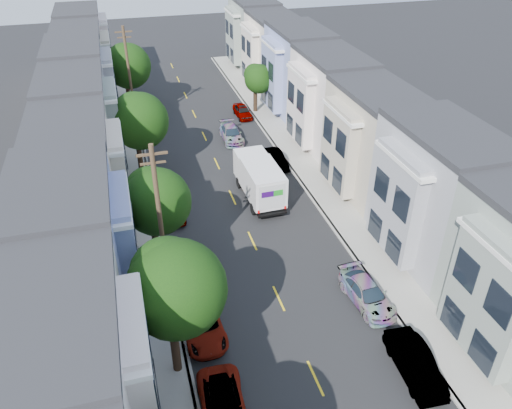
{
  "coord_description": "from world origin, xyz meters",
  "views": [
    {
      "loc": [
        -7.35,
        -21.04,
        20.94
      ],
      "look_at": [
        0.6,
        7.2,
        2.2
      ],
      "focal_mm": 35.0,
      "sensor_mm": 36.0,
      "label": 1
    }
  ],
  "objects_px": {
    "utility_pole_near": "(161,227)",
    "parked_right_d": "(242,111)",
    "parked_right_a": "(415,364)",
    "tree_d": "(139,121)",
    "parked_right_b": "(367,294)",
    "tree_c": "(155,202)",
    "fedex_truck": "(259,178)",
    "tree_e": "(127,66)",
    "lead_sedan": "(231,134)",
    "parked_left_c": "(202,324)",
    "parked_left_d": "(172,208)",
    "parked_left_b": "(224,407)",
    "utility_pole_far": "(130,79)",
    "tree_b": "(175,290)",
    "tree_far_r": "(258,79)",
    "parked_right_c": "(275,159)"
  },
  "relations": [
    {
      "from": "parked_left_b",
      "to": "parked_right_b",
      "type": "xyz_separation_m",
      "value": [
        9.8,
        5.11,
        0.03
      ]
    },
    {
      "from": "tree_far_r",
      "to": "tree_b",
      "type": "bearing_deg",
      "value": -112.17
    },
    {
      "from": "tree_d",
      "to": "parked_right_a",
      "type": "relative_size",
      "value": 1.65
    },
    {
      "from": "parked_left_b",
      "to": "parked_right_d",
      "type": "distance_m",
      "value": 35.99
    },
    {
      "from": "tree_c",
      "to": "parked_right_a",
      "type": "relative_size",
      "value": 1.59
    },
    {
      "from": "tree_d",
      "to": "tree_far_r",
      "type": "bearing_deg",
      "value": 39.38
    },
    {
      "from": "parked_left_c",
      "to": "parked_left_d",
      "type": "relative_size",
      "value": 1.1
    },
    {
      "from": "parked_right_c",
      "to": "parked_right_a",
      "type": "bearing_deg",
      "value": -91.98
    },
    {
      "from": "parked_right_b",
      "to": "tree_d",
      "type": "bearing_deg",
      "value": 114.77
    },
    {
      "from": "tree_d",
      "to": "parked_right_a",
      "type": "height_order",
      "value": "tree_d"
    },
    {
      "from": "tree_b",
      "to": "tree_e",
      "type": "relative_size",
      "value": 1.04
    },
    {
      "from": "lead_sedan",
      "to": "parked_right_a",
      "type": "relative_size",
      "value": 1.0
    },
    {
      "from": "tree_d",
      "to": "lead_sedan",
      "type": "relative_size",
      "value": 1.65
    },
    {
      "from": "tree_b",
      "to": "tree_d",
      "type": "height_order",
      "value": "tree_b"
    },
    {
      "from": "tree_c",
      "to": "parked_left_d",
      "type": "xyz_separation_m",
      "value": [
        1.4,
        5.52,
        -4.09
      ]
    },
    {
      "from": "tree_b",
      "to": "utility_pole_far",
      "type": "relative_size",
      "value": 0.78
    },
    {
      "from": "tree_e",
      "to": "tree_far_r",
      "type": "distance_m",
      "value": 13.72
    },
    {
      "from": "tree_c",
      "to": "parked_right_d",
      "type": "relative_size",
      "value": 1.79
    },
    {
      "from": "utility_pole_near",
      "to": "parked_left_c",
      "type": "distance_m",
      "value": 5.81
    },
    {
      "from": "utility_pole_far",
      "to": "parked_left_d",
      "type": "distance_m",
      "value": 17.9
    },
    {
      "from": "parked_left_b",
      "to": "parked_right_b",
      "type": "height_order",
      "value": "parked_right_b"
    },
    {
      "from": "tree_e",
      "to": "parked_right_b",
      "type": "distance_m",
      "value": 35.98
    },
    {
      "from": "parked_left_b",
      "to": "parked_left_c",
      "type": "distance_m",
      "value": 5.41
    },
    {
      "from": "tree_b",
      "to": "parked_left_d",
      "type": "relative_size",
      "value": 1.83
    },
    {
      "from": "tree_b",
      "to": "fedex_truck",
      "type": "bearing_deg",
      "value": 60.95
    },
    {
      "from": "tree_far_r",
      "to": "utility_pole_far",
      "type": "distance_m",
      "value": 13.3
    },
    {
      "from": "utility_pole_near",
      "to": "parked_left_d",
      "type": "relative_size",
      "value": 2.34
    },
    {
      "from": "parked_left_b",
      "to": "parked_left_d",
      "type": "xyz_separation_m",
      "value": [
        0.0,
        17.52,
        0.06
      ]
    },
    {
      "from": "parked_right_a",
      "to": "parked_right_d",
      "type": "bearing_deg",
      "value": 93.5
    },
    {
      "from": "tree_c",
      "to": "parked_left_d",
      "type": "relative_size",
      "value": 1.62
    },
    {
      "from": "utility_pole_near",
      "to": "parked_right_d",
      "type": "distance_m",
      "value": 28.51
    },
    {
      "from": "parked_left_c",
      "to": "parked_right_b",
      "type": "bearing_deg",
      "value": -3.22
    },
    {
      "from": "tree_c",
      "to": "parked_right_a",
      "type": "distance_m",
      "value": 17.09
    },
    {
      "from": "utility_pole_near",
      "to": "parked_right_b",
      "type": "bearing_deg",
      "value": -18.24
    },
    {
      "from": "parked_left_c",
      "to": "lead_sedan",
      "type": "bearing_deg",
      "value": 71.5
    },
    {
      "from": "parked_left_c",
      "to": "parked_right_d",
      "type": "bearing_deg",
      "value": 69.97
    },
    {
      "from": "parked_right_a",
      "to": "lead_sedan",
      "type": "bearing_deg",
      "value": 98.32
    },
    {
      "from": "parked_left_b",
      "to": "parked_left_c",
      "type": "relative_size",
      "value": 0.97
    },
    {
      "from": "tree_far_r",
      "to": "utility_pole_far",
      "type": "bearing_deg",
      "value": -176.63
    },
    {
      "from": "tree_b",
      "to": "lead_sedan",
      "type": "xyz_separation_m",
      "value": [
        8.71,
        26.1,
        -4.77
      ]
    },
    {
      "from": "parked_right_b",
      "to": "parked_right_a",
      "type": "bearing_deg",
      "value": -94.93
    },
    {
      "from": "parked_left_d",
      "to": "parked_right_c",
      "type": "relative_size",
      "value": 1.11
    },
    {
      "from": "fedex_truck",
      "to": "parked_right_a",
      "type": "relative_size",
      "value": 1.49
    },
    {
      "from": "parked_right_d",
      "to": "parked_left_b",
      "type": "bearing_deg",
      "value": -107.12
    },
    {
      "from": "tree_c",
      "to": "fedex_truck",
      "type": "height_order",
      "value": "tree_c"
    },
    {
      "from": "tree_c",
      "to": "parked_right_b",
      "type": "bearing_deg",
      "value": -31.6
    },
    {
      "from": "tree_c",
      "to": "tree_d",
      "type": "relative_size",
      "value": 0.96
    },
    {
      "from": "tree_b",
      "to": "tree_far_r",
      "type": "bearing_deg",
      "value": 67.83
    },
    {
      "from": "lead_sedan",
      "to": "parked_right_b",
      "type": "distance_m",
      "value": 24.31
    },
    {
      "from": "tree_d",
      "to": "parked_left_c",
      "type": "relative_size",
      "value": 1.53
    }
  ]
}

